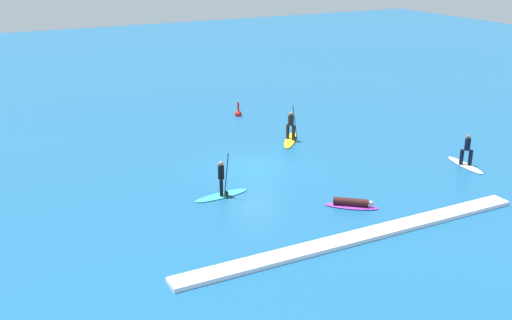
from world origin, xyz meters
TOP-DOWN VIEW (x-y plane):
  - ground_plane at (0.00, 0.00)m, footprint 120.00×120.00m
  - surfer_on_yellow_board at (4.10, 3.34)m, footprint 2.53×2.99m
  - surfer_on_purple_board at (1.60, -6.43)m, footprint 2.30×2.06m
  - surfer_on_white_board at (10.27, -4.78)m, footprint 1.05×2.93m
  - surfer_on_teal_board at (-3.16, -2.53)m, footprint 2.89×0.99m
  - marker_buoy at (3.73, 9.87)m, footprint 0.48×0.48m
  - wave_crest at (0.00, -9.16)m, footprint 16.31×0.90m

SIDE VIEW (x-z plane):
  - ground_plane at x=0.00m, z-range 0.00..0.00m
  - wave_crest at x=0.00m, z-range 0.00..0.18m
  - surfer_on_purple_board at x=1.60m, z-range -0.05..0.38m
  - marker_buoy at x=3.73m, z-range -0.37..0.71m
  - surfer_on_yellow_board at x=4.10m, z-range -0.69..1.57m
  - surfer_on_teal_board at x=-3.16m, z-range -0.69..1.61m
  - surfer_on_white_board at x=10.27m, z-range -0.40..1.35m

